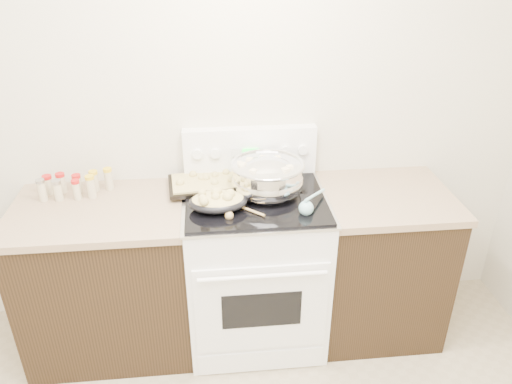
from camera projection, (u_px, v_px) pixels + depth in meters
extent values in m
cube|color=beige|center=(186.00, 105.00, 2.76)|extent=(4.00, 0.05, 2.70)
cube|color=black|center=(110.00, 281.00, 2.84)|extent=(0.90, 0.64, 0.88)
cube|color=brown|center=(98.00, 211.00, 2.63)|extent=(0.93, 0.67, 0.04)
cube|color=black|center=(376.00, 264.00, 2.98)|extent=(0.70, 0.64, 0.88)
cube|color=brown|center=(386.00, 196.00, 2.77)|extent=(0.73, 0.67, 0.04)
cube|color=white|center=(255.00, 270.00, 2.90)|extent=(0.76, 0.66, 0.92)
cube|color=white|center=(262.00, 309.00, 2.61)|extent=(0.70, 0.01, 0.55)
cube|color=black|center=(262.00, 310.00, 2.60)|extent=(0.42, 0.01, 0.22)
cylinder|color=white|center=(263.00, 277.00, 2.46)|extent=(0.65, 0.02, 0.02)
cube|color=white|center=(261.00, 361.00, 2.79)|extent=(0.70, 0.01, 0.14)
cube|color=silver|center=(255.00, 200.00, 2.68)|extent=(0.78, 0.68, 0.01)
cube|color=black|center=(255.00, 198.00, 2.67)|extent=(0.74, 0.64, 0.01)
cube|color=white|center=(250.00, 151.00, 2.86)|extent=(0.76, 0.07, 0.28)
cylinder|color=white|center=(197.00, 154.00, 2.79)|extent=(0.06, 0.02, 0.06)
cylinder|color=white|center=(215.00, 153.00, 2.80)|extent=(0.06, 0.02, 0.06)
cylinder|color=white|center=(286.00, 151.00, 2.83)|extent=(0.06, 0.02, 0.06)
cylinder|color=white|center=(303.00, 150.00, 2.84)|extent=(0.06, 0.02, 0.06)
cube|color=#19E533|center=(251.00, 152.00, 2.82)|extent=(0.09, 0.00, 0.04)
cube|color=silver|center=(236.00, 152.00, 2.81)|extent=(0.05, 0.00, 0.05)
cube|color=silver|center=(265.00, 151.00, 2.83)|extent=(0.05, 0.00, 0.05)
ellipsoid|color=silver|center=(267.00, 180.00, 2.67)|extent=(0.50, 0.50, 0.23)
cylinder|color=silver|center=(267.00, 192.00, 2.71)|extent=(0.21, 0.21, 0.01)
torus|color=silver|center=(268.00, 164.00, 2.63)|extent=(0.40, 0.40, 0.02)
cylinder|color=silver|center=(267.00, 176.00, 2.66)|extent=(0.37, 0.37, 0.13)
cylinder|color=brown|center=(267.00, 166.00, 2.64)|extent=(0.35, 0.35, 0.00)
cube|color=beige|center=(239.00, 164.00, 2.65)|extent=(0.02, 0.02, 0.02)
cube|color=beige|center=(250.00, 162.00, 2.67)|extent=(0.03, 0.03, 0.02)
cube|color=beige|center=(285.00, 171.00, 2.57)|extent=(0.05, 0.05, 0.03)
cube|color=beige|center=(263.00, 158.00, 2.71)|extent=(0.04, 0.04, 0.03)
cube|color=beige|center=(241.00, 166.00, 2.62)|extent=(0.04, 0.04, 0.02)
cube|color=beige|center=(253.00, 172.00, 2.56)|extent=(0.05, 0.05, 0.03)
cube|color=beige|center=(255.00, 167.00, 2.61)|extent=(0.04, 0.04, 0.03)
cube|color=beige|center=(272.00, 160.00, 2.69)|extent=(0.03, 0.03, 0.02)
cube|color=beige|center=(290.00, 168.00, 2.60)|extent=(0.04, 0.04, 0.03)
cube|color=beige|center=(249.00, 161.00, 2.68)|extent=(0.04, 0.04, 0.03)
cube|color=beige|center=(271.00, 170.00, 2.58)|extent=(0.03, 0.03, 0.02)
cube|color=beige|center=(278.00, 158.00, 2.72)|extent=(0.03, 0.03, 0.02)
cube|color=beige|center=(259.00, 167.00, 2.61)|extent=(0.05, 0.05, 0.03)
cube|color=beige|center=(243.00, 165.00, 2.64)|extent=(0.04, 0.04, 0.03)
ellipsoid|color=black|center=(218.00, 202.00, 2.54)|extent=(0.31, 0.22, 0.08)
ellipsoid|color=tan|center=(218.00, 200.00, 2.54)|extent=(0.28, 0.20, 0.06)
sphere|color=tan|center=(216.00, 193.00, 2.53)|extent=(0.05, 0.05, 0.05)
sphere|color=tan|center=(228.00, 197.00, 2.50)|extent=(0.05, 0.05, 0.05)
sphere|color=tan|center=(204.00, 202.00, 2.46)|extent=(0.05, 0.05, 0.05)
sphere|color=tan|center=(202.00, 198.00, 2.48)|extent=(0.04, 0.04, 0.04)
sphere|color=tan|center=(202.00, 193.00, 2.52)|extent=(0.04, 0.04, 0.04)
sphere|color=tan|center=(218.00, 192.00, 2.55)|extent=(0.04, 0.04, 0.04)
sphere|color=tan|center=(216.00, 197.00, 2.50)|extent=(0.05, 0.05, 0.05)
sphere|color=tan|center=(230.00, 194.00, 2.53)|extent=(0.05, 0.05, 0.05)
cube|color=black|center=(205.00, 184.00, 2.78)|extent=(0.42, 0.31, 0.02)
cube|color=tan|center=(205.00, 182.00, 2.78)|extent=(0.37, 0.27, 0.02)
sphere|color=tan|center=(201.00, 178.00, 2.79)|extent=(0.04, 0.04, 0.04)
sphere|color=tan|center=(231.00, 179.00, 2.78)|extent=(0.03, 0.03, 0.03)
sphere|color=tan|center=(231.00, 180.00, 2.77)|extent=(0.03, 0.03, 0.03)
sphere|color=tan|center=(226.00, 172.00, 2.85)|extent=(0.04, 0.04, 0.04)
sphere|color=tan|center=(193.00, 174.00, 2.83)|extent=(0.04, 0.04, 0.04)
sphere|color=tan|center=(215.00, 183.00, 2.74)|extent=(0.04, 0.04, 0.04)
sphere|color=tan|center=(206.00, 178.00, 2.79)|extent=(0.05, 0.05, 0.05)
sphere|color=tan|center=(215.00, 175.00, 2.83)|extent=(0.04, 0.04, 0.04)
sphere|color=tan|center=(180.00, 183.00, 2.73)|extent=(0.05, 0.05, 0.05)
sphere|color=tan|center=(204.00, 177.00, 2.81)|extent=(0.03, 0.03, 0.03)
cylinder|color=tan|center=(244.00, 208.00, 2.55)|extent=(0.20, 0.18, 0.01)
sphere|color=tan|center=(229.00, 216.00, 2.47)|extent=(0.04, 0.04, 0.04)
sphere|color=#80B7BF|center=(306.00, 208.00, 2.51)|extent=(0.08, 0.08, 0.08)
cylinder|color=#80B7BF|center=(315.00, 195.00, 2.58)|extent=(0.15, 0.21, 0.07)
cylinder|color=#BFB28C|center=(49.00, 186.00, 2.74)|extent=(0.05, 0.05, 0.09)
cylinder|color=#B21414|center=(47.00, 177.00, 2.71)|extent=(0.05, 0.05, 0.02)
cylinder|color=#BFB28C|center=(62.00, 184.00, 2.75)|extent=(0.05, 0.05, 0.10)
cylinder|color=#B21414|center=(60.00, 175.00, 2.72)|extent=(0.05, 0.05, 0.02)
cylinder|color=#BFB28C|center=(78.00, 185.00, 2.76)|extent=(0.05, 0.05, 0.09)
cylinder|color=#B21414|center=(76.00, 176.00, 2.73)|extent=(0.05, 0.05, 0.02)
cylinder|color=#BFB28C|center=(95.00, 182.00, 2.76)|extent=(0.05, 0.05, 0.10)
cylinder|color=gold|center=(93.00, 172.00, 2.73)|extent=(0.05, 0.05, 0.02)
cylinder|color=#BFB28C|center=(109.00, 180.00, 2.77)|extent=(0.04, 0.04, 0.11)
cylinder|color=gold|center=(107.00, 170.00, 2.74)|extent=(0.05, 0.05, 0.02)
cylinder|color=#BFB28C|center=(42.00, 192.00, 2.66)|extent=(0.04, 0.04, 0.11)
cylinder|color=#B2B2B7|center=(40.00, 181.00, 2.63)|extent=(0.05, 0.05, 0.02)
cylinder|color=#BFB28C|center=(58.00, 192.00, 2.67)|extent=(0.05, 0.05, 0.10)
cylinder|color=#B2B2B7|center=(56.00, 182.00, 2.64)|extent=(0.05, 0.05, 0.02)
cylinder|color=#BFB28C|center=(77.00, 191.00, 2.68)|extent=(0.04, 0.04, 0.10)
cylinder|color=#B21414|center=(75.00, 182.00, 2.65)|extent=(0.04, 0.04, 0.02)
cylinder|color=#BFB28C|center=(91.00, 188.00, 2.69)|extent=(0.05, 0.05, 0.11)
cylinder|color=gold|center=(89.00, 177.00, 2.66)|extent=(0.05, 0.05, 0.02)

